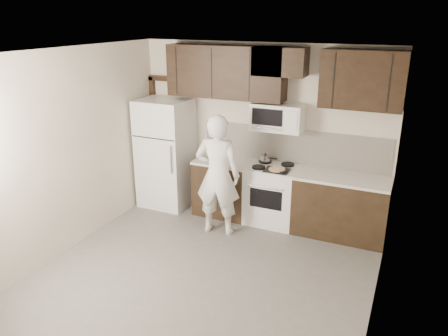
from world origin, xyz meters
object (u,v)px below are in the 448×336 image
Objects in this scene: stove at (272,194)px; person at (218,175)px; microwave at (278,117)px; refrigerator at (166,153)px.

stove is 0.52× the size of person.
stove is 1.00m from person.
microwave is (-0.00, 0.12, 1.19)m from stove.
refrigerator is at bearing -34.30° from person.
person is at bearing -129.29° from microwave.
microwave is at bearing 5.15° from refrigerator.
person is at bearing -134.06° from stove.
stove is 1.20m from microwave.
microwave is 0.42× the size of refrigerator.
stove is 1.24× the size of microwave.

